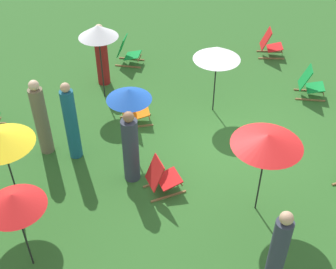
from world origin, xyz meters
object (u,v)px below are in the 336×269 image
(umbrella_4, at_px, (267,140))
(person_0, at_px, (131,149))
(deckchair_7, at_px, (270,44))
(umbrella_1, at_px, (217,53))
(deckchair_10, at_px, (310,84))
(umbrella_3, at_px, (0,138))
(umbrella_0, at_px, (14,201))
(person_2, at_px, (41,119))
(person_4, at_px, (277,257))
(deckchair_9, at_px, (133,110))
(person_1, at_px, (102,57))
(umbrella_5, at_px, (98,31))
(umbrella_2, at_px, (129,94))
(deckchair_4, at_px, (162,177))
(person_3, at_px, (71,123))
(deckchair_5, at_px, (127,52))

(umbrella_4, relative_size, person_0, 1.09)
(deckchair_7, relative_size, umbrella_1, 0.47)
(deckchair_7, bearing_deg, deckchair_10, -161.16)
(umbrella_3, bearing_deg, umbrella_4, -98.12)
(umbrella_0, bearing_deg, deckchair_7, -43.83)
(person_2, relative_size, person_4, 0.97)
(deckchair_9, xyz_separation_m, person_1, (1.89, 0.67, 0.43))
(deckchair_9, height_order, person_1, person_1)
(umbrella_5, height_order, person_1, umbrella_5)
(deckchair_9, relative_size, person_4, 0.44)
(umbrella_5, bearing_deg, umbrella_2, -166.09)
(deckchair_4, height_order, umbrella_0, umbrella_0)
(deckchair_4, height_order, deckchair_9, same)
(umbrella_1, distance_m, person_0, 3.16)
(person_0, relative_size, person_3, 0.90)
(deckchair_4, relative_size, deckchair_10, 1.00)
(deckchair_10, bearing_deg, umbrella_1, 111.67)
(person_0, bearing_deg, umbrella_1, -161.74)
(deckchair_5, distance_m, deckchair_7, 4.21)
(person_0, bearing_deg, umbrella_2, -120.31)
(umbrella_2, bearing_deg, deckchair_9, -6.31)
(deckchair_5, xyz_separation_m, umbrella_4, (-5.94, -2.09, 1.35))
(umbrella_1, distance_m, umbrella_4, 3.32)
(deckchair_5, bearing_deg, umbrella_2, -164.35)
(deckchair_7, distance_m, person_4, 7.98)
(umbrella_0, bearing_deg, deckchair_9, -28.22)
(umbrella_2, bearing_deg, person_0, 175.92)
(deckchair_9, distance_m, person_3, 1.79)
(person_1, bearing_deg, umbrella_2, 32.88)
(deckchair_9, bearing_deg, deckchair_5, -2.84)
(umbrella_3, bearing_deg, deckchair_5, -24.72)
(umbrella_3, xyz_separation_m, person_0, (0.53, -2.22, -0.95))
(deckchair_5, distance_m, deckchair_9, 2.86)
(umbrella_1, xyz_separation_m, person_1, (1.65, 2.67, -0.80))
(person_3, bearing_deg, person_2, -29.39)
(umbrella_1, distance_m, person_4, 5.13)
(deckchair_9, height_order, umbrella_3, umbrella_3)
(person_4, bearing_deg, deckchair_7, 87.29)
(deckchair_10, relative_size, umbrella_1, 0.49)
(deckchair_10, xyz_separation_m, umbrella_2, (-1.59, 4.71, 1.15))
(person_1, bearing_deg, deckchair_5, 166.10)
(deckchair_5, height_order, person_2, person_2)
(umbrella_5, xyz_separation_m, person_3, (-2.23, 0.68, -0.96))
(deckchair_10, relative_size, umbrella_2, 0.52)
(deckchair_9, xyz_separation_m, person_2, (-0.78, 2.00, 0.50))
(deckchair_7, distance_m, person_1, 5.01)
(deckchair_7, xyz_separation_m, person_0, (-4.65, 4.42, 0.42))
(deckchair_10, height_order, umbrella_5, umbrella_5)
(deckchair_7, distance_m, umbrella_0, 9.15)
(umbrella_2, bearing_deg, deckchair_10, -71.34)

